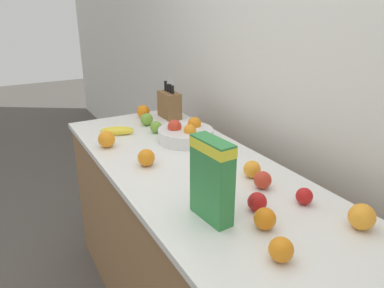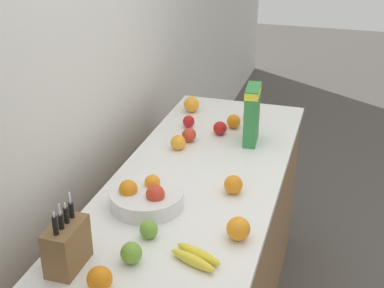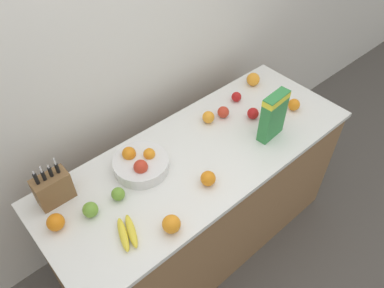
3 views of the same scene
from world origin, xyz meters
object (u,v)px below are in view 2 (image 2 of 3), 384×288
Objects in this scene: apple_by_knife_block at (189,121)px; orange_near_bowl at (233,185)px; fruit_bowl at (147,197)px; apple_rear at (131,253)px; apple_rightmost at (189,135)px; orange_back_center at (100,279)px; apple_middle at (220,128)px; cereal_box at (252,112)px; banana_bunch at (196,257)px; apple_near_bananas at (149,230)px; knife_block at (67,245)px; orange_front_center at (192,104)px; orange_front_right at (251,112)px; orange_mid_left at (234,121)px; orange_front_left at (178,142)px; orange_mid_right at (238,229)px.

apple_by_knife_block is 0.80× the size of orange_near_bowl.
fruit_bowl reaches higher than apple_rear.
orange_back_center reaches higher than apple_rightmost.
apple_middle is at bearing 19.49° from orange_near_bowl.
orange_near_bowl reaches higher than apple_rear.
orange_near_bowl is at bearing -22.63° from apple_rear.
banana_bunch is at bearing 175.72° from cereal_box.
apple_near_bananas is 0.85× the size of orange_near_bowl.
orange_near_bowl is (-0.57, -0.20, 0.00)m from apple_middle.
knife_block reaches higher than apple_rightmost.
fruit_bowl reaches higher than orange_front_center.
orange_near_bowl is (-0.82, -0.09, 0.00)m from orange_front_right.
orange_near_bowl is (0.20, -0.31, -0.00)m from fruit_bowl.
orange_front_center is (0.39, 0.10, 0.01)m from apple_rightmost.
orange_front_right is at bearing -22.91° from orange_mid_left.
fruit_bowl is 4.00× the size of orange_front_left.
orange_near_bowl reaches higher than apple_near_bananas.
apple_rear reaches higher than orange_front_left.
orange_front_left is at bearing 22.04° from banana_bunch.
orange_mid_left is (0.23, -0.18, 0.00)m from apple_rightmost.
apple_middle is (-0.05, -0.19, 0.00)m from apple_by_knife_block.
banana_bunch is at bearing -170.38° from apple_middle.
knife_block is 1.33× the size of banana_bunch.
apple_middle is 0.95× the size of orange_front_left.
apple_middle is 0.28m from orange_front_left.
apple_rightmost reaches higher than apple_middle.
banana_bunch is 2.59× the size of apple_rear.
knife_block is 0.88× the size of fruit_bowl.
orange_mid_right reaches higher than orange_near_bowl.
orange_back_center reaches higher than orange_near_bowl.
apple_middle is (0.04, 0.17, -0.13)m from cereal_box.
fruit_bowl reaches higher than banana_bunch.
apple_by_knife_block is at bearing 27.17° from orange_mid_right.
orange_front_center is at bearing 61.21° from orange_mid_left.
knife_block is 1.23m from apple_middle.
knife_block reaches higher than orange_back_center.
fruit_bowl is at bearing -173.28° from orange_front_center.
orange_near_bowl is at bearing -147.73° from apple_by_knife_block.
cereal_box reaches higher than orange_front_right.
apple_rightmost is 0.40m from orange_front_center.
apple_near_bananas is at bearing -156.72° from fruit_bowl.
orange_near_bowl is (-0.52, -0.03, -0.12)m from cereal_box.
orange_mid_right is at bearing -166.26° from orange_mid_left.
cereal_box reaches higher than fruit_bowl.
knife_block reaches higher than orange_mid_left.
apple_rightmost is at bearing 5.61° from apple_rear.
orange_back_center is at bearing -175.63° from orange_front_left.
apple_middle is 0.80× the size of orange_front_center.
orange_near_bowl reaches higher than apple_middle.
apple_rear reaches higher than apple_by_knife_block.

